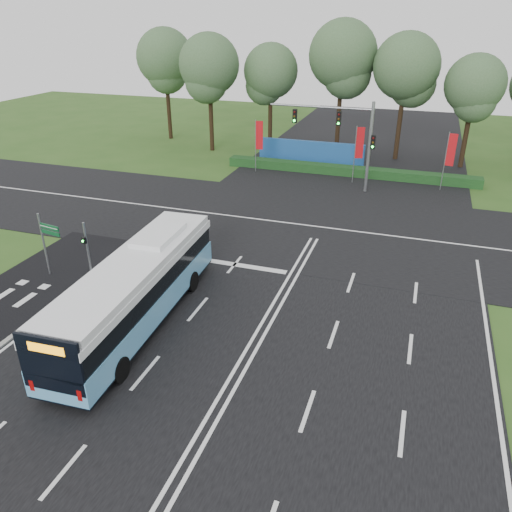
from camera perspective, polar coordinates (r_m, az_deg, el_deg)
The scene contains 14 objects.
ground at distance 23.34m, azimuth 0.80°, elevation -7.54°, with size 120.00×120.00×0.00m, color #2E521B.
road_main at distance 23.33m, azimuth 0.80°, elevation -7.50°, with size 20.00×120.00×0.04m, color black.
road_cross at distance 33.66m, azimuth 7.09°, elevation 3.32°, with size 120.00×14.00×0.05m, color black.
kerb_strip at distance 25.73m, azimuth -23.52°, elevation -6.35°, with size 0.25×18.00×0.12m, color gray.
city_bus at distance 22.98m, azimuth -13.50°, elevation -3.79°, with size 3.15×12.29×3.50m.
pedestrian_signal at distance 28.20m, azimuth -18.80°, elevation 1.03°, with size 0.28×0.40×3.02m.
street_sign at distance 28.42m, azimuth -22.81°, elevation 1.95°, with size 1.38×0.31×3.58m.
banner_flag_left at distance 44.88m, azimuth 0.27°, elevation 13.29°, with size 0.68×0.14×4.63m.
banner_flag_mid at distance 42.56m, azimuth 11.62°, elevation 12.17°, with size 0.68×0.26×4.75m.
banner_flag_right at distance 42.43m, azimuth 21.24°, elevation 10.87°, with size 0.69×0.13×4.70m.
traffic_light_gantry at distance 40.30m, azimuth 10.38°, elevation 13.81°, with size 8.41×0.28×7.00m.
hedge at distance 45.20m, azimuth 10.51°, elevation 9.53°, with size 22.00×1.20×0.80m, color #133415.
blue_hoarding at distance 48.07m, azimuth 6.27°, elevation 11.66°, with size 10.00×0.30×2.20m, color #1A4B8E.
eucalyptus_row at distance 50.53m, azimuth 15.39°, elevation 20.11°, with size 54.11×9.81×12.70m.
Camera 1 is at (5.90, -18.54, 12.91)m, focal length 35.00 mm.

